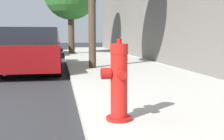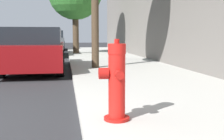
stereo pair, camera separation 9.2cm
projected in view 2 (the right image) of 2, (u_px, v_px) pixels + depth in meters
sidewalk_slab at (212, 118)px, 3.52m from camera, size 3.28×40.00×0.11m
fire_hydrant at (116, 83)px, 3.20m from camera, size 0.35×0.37×0.93m
parked_car_near at (35, 50)px, 8.56m from camera, size 1.72×4.37×1.31m
parked_car_mid at (45, 44)px, 15.01m from camera, size 1.78×4.39×1.30m
parked_car_far at (52, 41)px, 20.85m from camera, size 1.87×4.19×1.44m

